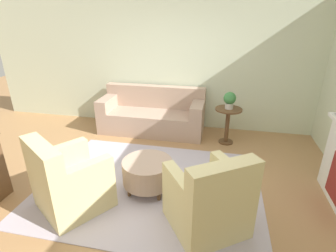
{
  "coord_description": "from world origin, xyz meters",
  "views": [
    {
      "loc": [
        0.93,
        -3.12,
        2.35
      ],
      "look_at": [
        0.15,
        0.55,
        0.75
      ],
      "focal_mm": 28.0,
      "sensor_mm": 36.0,
      "label": 1
    }
  ],
  "objects_px": {
    "ottoman_table": "(148,172)",
    "potted_plant_on_side_table": "(230,99)",
    "armchair_left": "(68,183)",
    "side_table": "(228,120)",
    "armchair_right": "(209,202)",
    "couch": "(153,116)"
  },
  "relations": [
    {
      "from": "couch",
      "to": "armchair_left",
      "type": "bearing_deg",
      "value": -98.52
    },
    {
      "from": "side_table",
      "to": "potted_plant_on_side_table",
      "type": "bearing_deg",
      "value": -135.0
    },
    {
      "from": "armchair_left",
      "to": "side_table",
      "type": "relative_size",
      "value": 1.55
    },
    {
      "from": "ottoman_table",
      "to": "potted_plant_on_side_table",
      "type": "distance_m",
      "value": 2.18
    },
    {
      "from": "armchair_left",
      "to": "potted_plant_on_side_table",
      "type": "xyz_separation_m",
      "value": [
        1.97,
        2.37,
        0.51
      ]
    },
    {
      "from": "couch",
      "to": "ottoman_table",
      "type": "bearing_deg",
      "value": -76.79
    },
    {
      "from": "couch",
      "to": "ottoman_table",
      "type": "xyz_separation_m",
      "value": [
        0.48,
        -2.06,
        -0.05
      ]
    },
    {
      "from": "couch",
      "to": "side_table",
      "type": "relative_size",
      "value": 3.07
    },
    {
      "from": "side_table",
      "to": "potted_plant_on_side_table",
      "type": "height_order",
      "value": "potted_plant_on_side_table"
    },
    {
      "from": "side_table",
      "to": "armchair_left",
      "type": "bearing_deg",
      "value": -129.78
    },
    {
      "from": "armchair_left",
      "to": "armchair_right",
      "type": "bearing_deg",
      "value": 0.0
    },
    {
      "from": "armchair_left",
      "to": "side_table",
      "type": "xyz_separation_m",
      "value": [
        1.97,
        2.37,
        0.09
      ]
    },
    {
      "from": "potted_plant_on_side_table",
      "to": "armchair_left",
      "type": "bearing_deg",
      "value": -129.78
    },
    {
      "from": "potted_plant_on_side_table",
      "to": "side_table",
      "type": "bearing_deg",
      "value": 45.0
    },
    {
      "from": "armchair_right",
      "to": "side_table",
      "type": "distance_m",
      "value": 2.38
    },
    {
      "from": "couch",
      "to": "ottoman_table",
      "type": "relative_size",
      "value": 3.08
    },
    {
      "from": "couch",
      "to": "armchair_left",
      "type": "distance_m",
      "value": 2.67
    },
    {
      "from": "armchair_right",
      "to": "side_table",
      "type": "relative_size",
      "value": 1.55
    },
    {
      "from": "couch",
      "to": "armchair_left",
      "type": "relative_size",
      "value": 1.98
    },
    {
      "from": "ottoman_table",
      "to": "potted_plant_on_side_table",
      "type": "height_order",
      "value": "potted_plant_on_side_table"
    },
    {
      "from": "armchair_left",
      "to": "side_table",
      "type": "height_order",
      "value": "armchair_left"
    },
    {
      "from": "side_table",
      "to": "potted_plant_on_side_table",
      "type": "relative_size",
      "value": 2.22
    }
  ]
}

